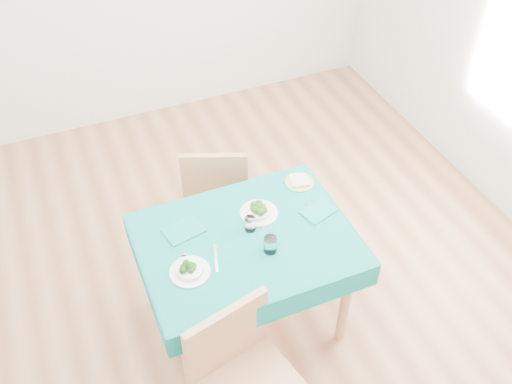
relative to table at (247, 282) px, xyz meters
name	(u,v)px	position (x,y,z in m)	size (l,w,h in m)	color
room_shell	(256,121)	(0.16, 0.24, 0.97)	(4.02, 4.52, 2.73)	#905B3C
table	(247,282)	(0.00, 0.00, 0.00)	(1.16, 0.88, 0.76)	#0A6D66
chair_near	(253,375)	(-0.24, -0.67, 0.21)	(0.47, 0.51, 1.17)	#AE7951
chair_far	(217,174)	(0.11, 0.82, 0.15)	(0.42, 0.46, 1.06)	#AE7951
bowl_near	(190,269)	(-0.36, -0.11, 0.41)	(0.21, 0.21, 0.06)	white
bowl_far	(259,210)	(0.14, 0.15, 0.41)	(0.22, 0.22, 0.07)	white
fork_near	(185,268)	(-0.37, -0.07, 0.38)	(0.02, 0.17, 0.00)	silver
knife_near	(216,258)	(-0.20, -0.07, 0.38)	(0.01, 0.19, 0.00)	silver
fork_far	(254,218)	(0.10, 0.13, 0.38)	(0.03, 0.19, 0.00)	silver
knife_far	(312,214)	(0.42, 0.03, 0.38)	(0.01, 0.19, 0.00)	silver
napkin_near	(184,231)	(-0.30, 0.19, 0.39)	(0.21, 0.15, 0.01)	#0E7970
napkin_far	(318,212)	(0.46, 0.03, 0.38)	(0.19, 0.13, 0.01)	#0E7970
tumbler_center	(250,224)	(0.05, 0.06, 0.42)	(0.06, 0.06, 0.08)	white
tumbler_side	(270,245)	(0.09, -0.13, 0.43)	(0.07, 0.07, 0.09)	white
side_plate	(299,182)	(0.47, 0.30, 0.38)	(0.18, 0.18, 0.01)	#9CC05D
bread_slice	(299,181)	(0.47, 0.30, 0.40)	(0.11, 0.11, 0.02)	beige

